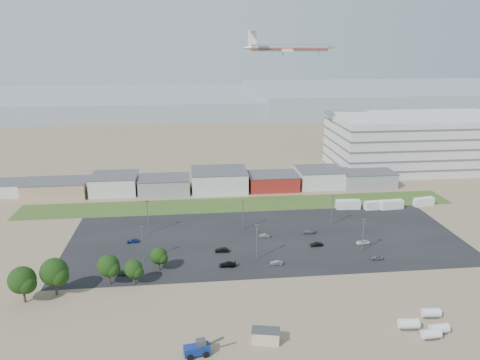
{
  "coord_description": "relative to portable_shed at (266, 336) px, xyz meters",
  "views": [
    {
      "loc": [
        -17.53,
        -111.3,
        58.96
      ],
      "look_at": [
        -2.81,
        22.0,
        18.59
      ],
      "focal_mm": 35.0,
      "sensor_mm": 36.0,
      "label": 1
    }
  ],
  "objects": [
    {
      "name": "grass_strip",
      "position": [
        3.43,
        82.95,
        -1.43
      ],
      "size": [
        160.0,
        16.0,
        0.02
      ],
      "primitive_type": "cube",
      "color": "#375620",
      "rests_on": "ground"
    },
    {
      "name": "tree_near",
      "position": [
        -23.16,
        33.86,
        2.19
      ],
      "size": [
        4.84,
        4.84,
        7.26
      ],
      "primitive_type": null,
      "color": "black",
      "rests_on": "ground"
    },
    {
      "name": "box_trailer_a",
      "position": [
        42.41,
        74.12,
        0.17
      ],
      "size": [
        8.75,
        3.14,
        3.23
      ],
      "primitive_type": null,
      "rotation": [
        0.0,
        0.0,
        -0.05
      ],
      "color": "silver",
      "rests_on": "ground"
    },
    {
      "name": "parking_lot",
      "position": [
        8.43,
        50.95,
        -1.44
      ],
      "size": [
        120.0,
        50.0,
        0.01
      ],
      "primitive_type": "cube",
      "color": "black",
      "rests_on": "ground"
    },
    {
      "name": "box_trailer_b",
      "position": [
        52.08,
        72.7,
        0.03
      ],
      "size": [
        8.04,
        3.16,
        2.94
      ],
      "primitive_type": null,
      "rotation": [
        0.0,
        0.0,
        0.09
      ],
      "color": "silver",
      "rests_on": "ground"
    },
    {
      "name": "parked_car_2",
      "position": [
        36.85,
        33.41,
        -0.85
      ],
      "size": [
        3.54,
        1.51,
        1.19
      ],
      "primitive_type": "imported",
      "rotation": [
        0.0,
        0.0,
        -1.6
      ],
      "color": "#595B5E",
      "rests_on": "ground"
    },
    {
      "name": "portable_shed",
      "position": [
        0.0,
        0.0,
        0.0
      ],
      "size": [
        6.22,
        4.1,
        2.89
      ],
      "primitive_type": null,
      "rotation": [
        0.0,
        0.0,
        -0.21
      ],
      "color": "beige",
      "rests_on": "ground"
    },
    {
      "name": "parked_car_12",
      "position": [
        22.6,
        53.48,
        -0.87
      ],
      "size": [
        4.04,
        1.79,
        1.15
      ],
      "primitive_type": "imported",
      "rotation": [
        0.0,
        0.0,
        -1.62
      ],
      "color": "#595B5E",
      "rests_on": "ground"
    },
    {
      "name": "parking_garage",
      "position": [
        93.43,
        125.95,
        11.06
      ],
      "size": [
        80.0,
        40.0,
        25.0
      ],
      "primitive_type": "cube",
      "color": "silver",
      "rests_on": "ground"
    },
    {
      "name": "parked_car_4",
      "position": [
        -5.76,
        42.97,
        -0.79
      ],
      "size": [
        4.07,
        1.66,
        1.31
      ],
      "primitive_type": "imported",
      "rotation": [
        0.0,
        0.0,
        -1.64
      ],
      "color": "black",
      "rests_on": "ground"
    },
    {
      "name": "hills_backdrop",
      "position": [
        43.43,
        345.95,
        3.06
      ],
      "size": [
        700.0,
        200.0,
        9.0
      ],
      "primitive_type": null,
      "color": "gray",
      "rests_on": "ground"
    },
    {
      "name": "tree_left",
      "position": [
        -47.07,
        23.89,
        3.87
      ],
      "size": [
        7.08,
        7.08,
        10.63
      ],
      "primitive_type": null,
      "color": "black",
      "rests_on": "ground"
    },
    {
      "name": "tree_mid",
      "position": [
        -35.15,
        27.69,
        2.99
      ],
      "size": [
        5.92,
        5.92,
        8.87
      ],
      "primitive_type": null,
      "color": "black",
      "rests_on": "ground"
    },
    {
      "name": "tree_right",
      "position": [
        -28.99,
        27.07,
        2.25
      ],
      "size": [
        4.93,
        4.93,
        7.39
      ],
      "primitive_type": null,
      "color": "black",
      "rests_on": "ground"
    },
    {
      "name": "storage_tank_se",
      "position": [
        36.52,
        -1.01,
        -0.28
      ],
      "size": [
        4.02,
        2.21,
        2.34
      ],
      "primitive_type": null,
      "rotation": [
        0.0,
        0.0,
        0.07
      ],
      "color": "silver",
      "rests_on": "ground"
    },
    {
      "name": "tree_far_left",
      "position": [
        -53.53,
        21.1,
        3.64
      ],
      "size": [
        6.78,
        6.78,
        10.16
      ],
      "primitive_type": null,
      "color": "black",
      "rests_on": "ground"
    },
    {
      "name": "building_row",
      "position": [
        -13.57,
        101.95,
        2.56
      ],
      "size": [
        170.0,
        20.0,
        8.0
      ],
      "primitive_type": null,
      "color": "silver",
      "rests_on": "ground"
    },
    {
      "name": "parked_car_7",
      "position": [
        8.24,
        52.01,
        -0.88
      ],
      "size": [
        3.48,
        1.39,
        1.13
      ],
      "primitive_type": "imported",
      "rotation": [
        0.0,
        0.0,
        -1.63
      ],
      "color": "#595B5E",
      "rests_on": "ground"
    },
    {
      "name": "lightpole_back_m",
      "position": [
        2.2,
        58.97,
        3.47
      ],
      "size": [
        1.16,
        0.48,
        9.84
      ],
      "primitive_type": null,
      "color": "slate",
      "rests_on": "ground"
    },
    {
      "name": "telehandler",
      "position": [
        -13.96,
        -2.64,
        0.23
      ],
      "size": [
        8.36,
        4.03,
        3.34
      ],
      "primitive_type": null,
      "rotation": [
        0.0,
        0.0,
        0.17
      ],
      "color": "navy",
      "rests_on": "ground"
    },
    {
      "name": "lightpole_front_l",
      "position": [
        -27.79,
        39.87,
        3.67
      ],
      "size": [
        1.2,
        0.5,
        10.22
      ],
      "primitive_type": null,
      "color": "slate",
      "rests_on": "ground"
    },
    {
      "name": "parked_car_10",
      "position": [
        -31.86,
        32.27,
        -0.82
      ],
      "size": [
        4.43,
        2.16,
        1.24
      ],
      "primitive_type": "imported",
      "rotation": [
        0.0,
        0.0,
        1.47
      ],
      "color": "#595B5E",
      "rests_on": "ground"
    },
    {
      "name": "box_trailer_c",
      "position": [
        58.16,
        72.39,
        0.13
      ],
      "size": [
        8.62,
        3.38,
        3.16
      ],
      "primitive_type": null,
      "rotation": [
        0.0,
        0.0,
        0.09
      ],
      "color": "silver",
      "rests_on": "ground"
    },
    {
      "name": "lightpole_front_m",
      "position": [
        3.6,
        37.51,
        3.72
      ],
      "size": [
        1.22,
        0.51,
        10.33
      ],
      "primitive_type": null,
      "color": "slate",
      "rests_on": "ground"
    },
    {
      "name": "storage_tank_ne",
      "position": [
        37.77,
        4.79,
        -0.27
      ],
      "size": [
        4.06,
        2.24,
        2.35
      ],
      "primitive_type": null,
      "rotation": [
        0.0,
        0.0,
        -0.07
      ],
      "color": "silver",
      "rests_on": "ground"
    },
    {
      "name": "ground",
      "position": [
        3.43,
        30.95,
        -1.44
      ],
      "size": [
        700.0,
        700.0,
        0.0
      ],
      "primitive_type": "plane",
      "color": "#806E51",
      "rests_on": "ground"
    },
    {
      "name": "box_trailer_d",
      "position": [
        71.42,
        74.35,
        0.03
      ],
      "size": [
        8.17,
        3.99,
        2.94
      ],
      "primitive_type": null,
      "rotation": [
        0.0,
        0.0,
        0.2
      ],
      "color": "silver",
      "rests_on": "ground"
    },
    {
      "name": "lightpole_back_l",
      "position": [
        -27.91,
        59.58,
        3.95
      ],
      "size": [
        1.27,
        0.53,
        10.78
      ],
      "primitive_type": null,
      "color": "slate",
      "rests_on": "ground"
    },
    {
      "name": "parked_car_5",
      "position": [
        -32.12,
        52.53,
        -0.83
      ],
      "size": [
        3.72,
        1.75,
        1.23
      ],
      "primitive_type": "imported",
      "rotation": [
        0.0,
        0.0,
        -1.49
      ],
      "color": "navy",
      "rests_on": "ground"
    },
    {
      "name": "parked_car_13",
      "position": [
        8.51,
        33.44,
        -0.88
      ],
      "size": [
        3.55,
        1.63,
        1.13
      ],
      "primitive_type": "imported",
      "rotation": [
        0.0,
        0.0,
        -1.7
      ],
      "color": "#A5A5AA",
      "rests_on": "ground"
    },
    {
      "name": "storage_tank_sw",
      "position": [
        33.97,
        -2.57,
        -0.3
      ],
      "size": [
        3.93,
        2.12,
        2.3
      ],
      "primitive_type": null,
      "rotation": [
        0.0,
        0.0,
        0.06
      ],
      "color": "silver",
      "rests_on": "ground"
    },
    {
      "name": "storage_tank_nw",
      "position": [
        30.88,
        1.2,
        -0.17
      ],
      "size": [
        4.4,
        2.46,
        2.55
      ],
      "primitive_type": null,
      "rotation": [
        0.0,
        0.0,
        -0.08
      ],
      "color": "silver",
      "rests_on": "ground"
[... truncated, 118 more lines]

